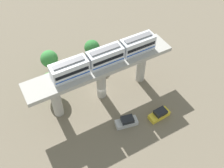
{
  "coord_description": "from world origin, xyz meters",
  "views": [
    {
      "loc": [
        31.34,
        -15.06,
        41.67
      ],
      "look_at": [
        2.5,
        1.05,
        5.21
      ],
      "focal_mm": 41.88,
      "sensor_mm": 36.0,
      "label": 1
    }
  ],
  "objects_px": {
    "tree_near_viaduct": "(92,48)",
    "tree_far_corner": "(51,82)",
    "train": "(105,56)",
    "parked_car_yellow": "(159,114)",
    "tree_mid_lot": "(49,59)",
    "parked_car_silver": "(127,122)"
  },
  "relations": [
    {
      "from": "parked_car_silver",
      "to": "tree_mid_lot",
      "type": "xyz_separation_m",
      "value": [
        -20.62,
        -7.24,
        2.7
      ]
    },
    {
      "from": "train",
      "to": "tree_far_corner",
      "type": "xyz_separation_m",
      "value": [
        -5.07,
        -9.7,
        -6.51
      ]
    },
    {
      "from": "parked_car_yellow",
      "to": "tree_mid_lot",
      "type": "relative_size",
      "value": 0.8
    },
    {
      "from": "tree_near_viaduct",
      "to": "tree_mid_lot",
      "type": "distance_m",
      "value": 9.73
    },
    {
      "from": "parked_car_yellow",
      "to": "tree_near_viaduct",
      "type": "distance_m",
      "value": 21.29
    },
    {
      "from": "tree_mid_lot",
      "to": "train",
      "type": "bearing_deg",
      "value": 32.1
    },
    {
      "from": "parked_car_yellow",
      "to": "tree_far_corner",
      "type": "bearing_deg",
      "value": -136.92
    },
    {
      "from": "tree_near_viaduct",
      "to": "train",
      "type": "bearing_deg",
      "value": -11.28
    },
    {
      "from": "parked_car_yellow",
      "to": "tree_mid_lot",
      "type": "distance_m",
      "value": 26.2
    },
    {
      "from": "tree_near_viaduct",
      "to": "tree_far_corner",
      "type": "relative_size",
      "value": 0.98
    },
    {
      "from": "parked_car_silver",
      "to": "tree_near_viaduct",
      "type": "xyz_separation_m",
      "value": [
        -19.08,
        2.36,
        3.06
      ]
    },
    {
      "from": "tree_mid_lot",
      "to": "tree_far_corner",
      "type": "xyz_separation_m",
      "value": [
        6.91,
        -2.19,
        0.26
      ]
    },
    {
      "from": "parked_car_yellow",
      "to": "tree_near_viaduct",
      "type": "relative_size",
      "value": 0.77
    },
    {
      "from": "train",
      "to": "tree_near_viaduct",
      "type": "relative_size",
      "value": 3.68
    },
    {
      "from": "parked_car_yellow",
      "to": "tree_far_corner",
      "type": "distance_m",
      "value": 22.2
    },
    {
      "from": "parked_car_yellow",
      "to": "tree_near_viaduct",
      "type": "height_order",
      "value": "tree_near_viaduct"
    },
    {
      "from": "tree_mid_lot",
      "to": "tree_far_corner",
      "type": "bearing_deg",
      "value": -17.56
    },
    {
      "from": "parked_car_yellow",
      "to": "parked_car_silver",
      "type": "bearing_deg",
      "value": -106.92
    },
    {
      "from": "parked_car_yellow",
      "to": "tree_near_viaduct",
      "type": "bearing_deg",
      "value": -171.84
    },
    {
      "from": "parked_car_silver",
      "to": "tree_far_corner",
      "type": "distance_m",
      "value": 16.89
    },
    {
      "from": "train",
      "to": "parked_car_yellow",
      "type": "height_order",
      "value": "train"
    },
    {
      "from": "train",
      "to": "tree_far_corner",
      "type": "bearing_deg",
      "value": -117.58
    }
  ]
}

